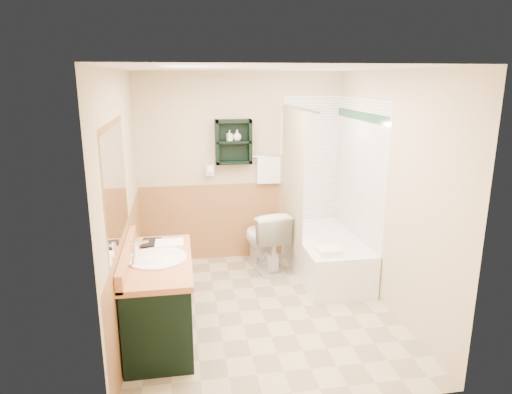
% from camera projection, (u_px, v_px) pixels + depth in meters
% --- Properties ---
extents(floor, '(3.00, 3.00, 0.00)m').
position_uv_depth(floor, '(261.00, 310.00, 4.70)').
color(floor, '#C1B48C').
rests_on(floor, ground).
extents(back_wall, '(2.60, 0.04, 2.40)m').
position_uv_depth(back_wall, '(241.00, 168.00, 5.85)').
color(back_wall, beige).
rests_on(back_wall, ground).
extents(left_wall, '(0.04, 3.00, 2.40)m').
position_uv_depth(left_wall, '(120.00, 203.00, 4.18)').
color(left_wall, beige).
rests_on(left_wall, ground).
extents(right_wall, '(0.04, 3.00, 2.40)m').
position_uv_depth(right_wall, '(390.00, 192.00, 4.61)').
color(right_wall, beige).
rests_on(right_wall, ground).
extents(ceiling, '(2.60, 3.00, 0.04)m').
position_uv_depth(ceiling, '(262.00, 66.00, 4.09)').
color(ceiling, white).
rests_on(ceiling, back_wall).
extents(wainscot_left, '(2.98, 2.98, 1.00)m').
position_uv_depth(wainscot_left, '(130.00, 274.00, 4.37)').
color(wainscot_left, tan).
rests_on(wainscot_left, left_wall).
extents(wainscot_back, '(2.58, 2.58, 1.00)m').
position_uv_depth(wainscot_back, '(241.00, 221.00, 5.99)').
color(wainscot_back, tan).
rests_on(wainscot_back, back_wall).
extents(mirror_frame, '(1.30, 1.30, 1.00)m').
position_uv_depth(mirror_frame, '(116.00, 185.00, 3.59)').
color(mirror_frame, brown).
rests_on(mirror_frame, left_wall).
extents(mirror_glass, '(1.20, 1.20, 0.90)m').
position_uv_depth(mirror_glass, '(116.00, 185.00, 3.59)').
color(mirror_glass, white).
rests_on(mirror_glass, left_wall).
extents(tile_right, '(1.50, 1.50, 2.10)m').
position_uv_depth(tile_right, '(357.00, 189.00, 5.36)').
color(tile_right, white).
rests_on(tile_right, right_wall).
extents(tile_back, '(0.95, 0.95, 2.10)m').
position_uv_depth(tile_back, '(318.00, 177.00, 6.01)').
color(tile_back, white).
rests_on(tile_back, back_wall).
extents(tile_accent, '(1.50, 1.50, 0.10)m').
position_uv_depth(tile_accent, '(361.00, 116.00, 5.14)').
color(tile_accent, '#144629').
rests_on(tile_accent, right_wall).
extents(wall_shelf, '(0.45, 0.15, 0.55)m').
position_uv_depth(wall_shelf, '(234.00, 142.00, 5.63)').
color(wall_shelf, black).
rests_on(wall_shelf, back_wall).
extents(hair_dryer, '(0.10, 0.24, 0.18)m').
position_uv_depth(hair_dryer, '(210.00, 170.00, 5.70)').
color(hair_dryer, white).
rests_on(hair_dryer, back_wall).
extents(towel_bar, '(0.40, 0.06, 0.40)m').
position_uv_depth(towel_bar, '(268.00, 156.00, 5.80)').
color(towel_bar, white).
rests_on(towel_bar, back_wall).
extents(curtain_rod, '(0.03, 1.60, 0.03)m').
position_uv_depth(curtain_rod, '(297.00, 108.00, 4.99)').
color(curtain_rod, silver).
rests_on(curtain_rod, back_wall).
extents(shower_curtain, '(1.05, 1.05, 1.70)m').
position_uv_depth(shower_curtain, '(292.00, 180.00, 5.38)').
color(shower_curtain, beige).
rests_on(shower_curtain, curtain_rod).
extents(vanity, '(0.59, 1.22, 0.78)m').
position_uv_depth(vanity, '(160.00, 299.00, 4.09)').
color(vanity, black).
rests_on(vanity, ground).
extents(bathtub, '(0.72, 1.50, 0.48)m').
position_uv_depth(bathtub, '(325.00, 255.00, 5.51)').
color(bathtub, white).
rests_on(bathtub, ground).
extents(toilet, '(0.59, 0.85, 0.76)m').
position_uv_depth(toilet, '(264.00, 240.00, 5.64)').
color(toilet, white).
rests_on(toilet, ground).
extents(counter_towel, '(0.26, 0.21, 0.04)m').
position_uv_depth(counter_towel, '(169.00, 244.00, 4.31)').
color(counter_towel, white).
rests_on(counter_towel, vanity).
extents(vanity_book, '(0.18, 0.03, 0.25)m').
position_uv_depth(vanity_book, '(141.00, 232.00, 4.32)').
color(vanity_book, black).
rests_on(vanity_book, vanity).
extents(tub_towel, '(0.24, 0.20, 0.07)m').
position_uv_depth(tub_towel, '(329.00, 251.00, 4.88)').
color(tub_towel, white).
rests_on(tub_towel, bathtub).
extents(soap_bottle_a, '(0.09, 0.14, 0.06)m').
position_uv_depth(soap_bottle_a, '(230.00, 138.00, 5.61)').
color(soap_bottle_a, white).
rests_on(soap_bottle_a, wall_shelf).
extents(soap_bottle_b, '(0.14, 0.16, 0.10)m').
position_uv_depth(soap_bottle_b, '(237.00, 136.00, 5.62)').
color(soap_bottle_b, white).
rests_on(soap_bottle_b, wall_shelf).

